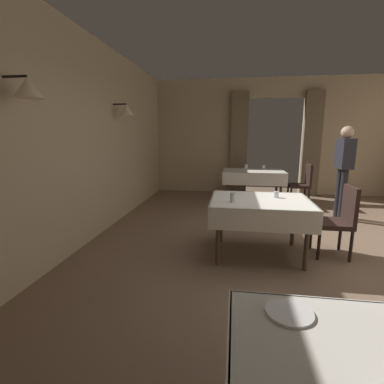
{
  "coord_description": "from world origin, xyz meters",
  "views": [
    {
      "loc": [
        -1.04,
        -3.64,
        1.57
      ],
      "look_at": [
        -1.62,
        0.31,
        0.75
      ],
      "focal_mm": 26.45,
      "sensor_mm": 36.0,
      "label": 1
    }
  ],
  "objects_px": {
    "plate_near_b": "(289,312)",
    "glass_mid_b": "(233,197)",
    "chair_mid_right": "(339,218)",
    "glass_mid_a": "(276,195)",
    "glass_far_b": "(246,167)",
    "glass_far_a": "(263,167)",
    "dining_table_mid": "(260,206)",
    "person_waiter_by_doorway": "(344,165)",
    "dining_table_far": "(253,175)",
    "chair_far_right": "(303,182)"
  },
  "relations": [
    {
      "from": "dining_table_far",
      "to": "plate_near_b",
      "type": "distance_m",
      "value": 5.46
    },
    {
      "from": "glass_mid_b",
      "to": "person_waiter_by_doorway",
      "type": "relative_size",
      "value": 0.07
    },
    {
      "from": "chair_mid_right",
      "to": "glass_far_b",
      "type": "relative_size",
      "value": 8.43
    },
    {
      "from": "chair_mid_right",
      "to": "person_waiter_by_doorway",
      "type": "xyz_separation_m",
      "value": [
        0.65,
        1.81,
        0.51
      ]
    },
    {
      "from": "dining_table_mid",
      "to": "plate_near_b",
      "type": "bearing_deg",
      "value": -91.71
    },
    {
      "from": "chair_far_right",
      "to": "glass_mid_a",
      "type": "xyz_separation_m",
      "value": [
        -0.98,
        -2.8,
        0.28
      ]
    },
    {
      "from": "dining_table_mid",
      "to": "chair_mid_right",
      "type": "bearing_deg",
      "value": 6.39
    },
    {
      "from": "plate_near_b",
      "to": "glass_far_b",
      "type": "height_order",
      "value": "glass_far_b"
    },
    {
      "from": "person_waiter_by_doorway",
      "to": "dining_table_far",
      "type": "bearing_deg",
      "value": 143.96
    },
    {
      "from": "glass_mid_a",
      "to": "glass_far_b",
      "type": "distance_m",
      "value": 3.2
    },
    {
      "from": "chair_far_right",
      "to": "person_waiter_by_doorway",
      "type": "bearing_deg",
      "value": -65.6
    },
    {
      "from": "chair_mid_right",
      "to": "plate_near_b",
      "type": "relative_size",
      "value": 4.2
    },
    {
      "from": "glass_far_b",
      "to": "dining_table_far",
      "type": "bearing_deg",
      "value": -58.84
    },
    {
      "from": "glass_mid_a",
      "to": "glass_far_a",
      "type": "distance_m",
      "value": 3.19
    },
    {
      "from": "glass_mid_a",
      "to": "glass_mid_b",
      "type": "distance_m",
      "value": 0.66
    },
    {
      "from": "dining_table_mid",
      "to": "glass_mid_b",
      "type": "distance_m",
      "value": 0.43
    },
    {
      "from": "plate_near_b",
      "to": "dining_table_mid",
      "type": "bearing_deg",
      "value": 88.29
    },
    {
      "from": "chair_mid_right",
      "to": "glass_far_b",
      "type": "bearing_deg",
      "value": 108.47
    },
    {
      "from": "glass_mid_b",
      "to": "glass_far_a",
      "type": "height_order",
      "value": "glass_mid_b"
    },
    {
      "from": "plate_near_b",
      "to": "glass_far_a",
      "type": "distance_m",
      "value": 5.75
    },
    {
      "from": "chair_far_right",
      "to": "plate_near_b",
      "type": "distance_m",
      "value": 5.5
    },
    {
      "from": "plate_near_b",
      "to": "glass_mid_b",
      "type": "relative_size",
      "value": 1.87
    },
    {
      "from": "chair_mid_right",
      "to": "person_waiter_by_doorway",
      "type": "bearing_deg",
      "value": 70.37
    },
    {
      "from": "glass_far_a",
      "to": "dining_table_mid",
      "type": "bearing_deg",
      "value": -96.08
    },
    {
      "from": "dining_table_far",
      "to": "glass_mid_b",
      "type": "relative_size",
      "value": 11.95
    },
    {
      "from": "glass_mid_a",
      "to": "plate_near_b",
      "type": "bearing_deg",
      "value": -96.48
    },
    {
      "from": "glass_mid_a",
      "to": "glass_far_b",
      "type": "bearing_deg",
      "value": 94.93
    },
    {
      "from": "glass_far_a",
      "to": "plate_near_b",
      "type": "bearing_deg",
      "value": -94.25
    },
    {
      "from": "glass_far_a",
      "to": "chair_far_right",
      "type": "bearing_deg",
      "value": -24.51
    },
    {
      "from": "dining_table_far",
      "to": "plate_near_b",
      "type": "xyz_separation_m",
      "value": [
        -0.18,
        -5.46,
        0.1
      ]
    },
    {
      "from": "glass_mid_a",
      "to": "glass_far_a",
      "type": "relative_size",
      "value": 0.81
    },
    {
      "from": "chair_far_right",
      "to": "glass_far_a",
      "type": "height_order",
      "value": "chair_far_right"
    },
    {
      "from": "chair_mid_right",
      "to": "glass_mid_a",
      "type": "bearing_deg",
      "value": 178.06
    },
    {
      "from": "dining_table_far",
      "to": "glass_mid_a",
      "type": "bearing_deg",
      "value": -87.85
    },
    {
      "from": "dining_table_mid",
      "to": "person_waiter_by_doorway",
      "type": "bearing_deg",
      "value": 49.19
    },
    {
      "from": "plate_near_b",
      "to": "glass_mid_a",
      "type": "xyz_separation_m",
      "value": [
        0.29,
        2.54,
        0.03
      ]
    },
    {
      "from": "chair_mid_right",
      "to": "glass_far_a",
      "type": "relative_size",
      "value": 9.26
    },
    {
      "from": "glass_mid_a",
      "to": "glass_far_a",
      "type": "height_order",
      "value": "glass_far_a"
    },
    {
      "from": "dining_table_mid",
      "to": "chair_far_right",
      "type": "relative_size",
      "value": 1.36
    },
    {
      "from": "dining_table_mid",
      "to": "person_waiter_by_doorway",
      "type": "height_order",
      "value": "person_waiter_by_doorway"
    },
    {
      "from": "dining_table_far",
      "to": "glass_mid_a",
      "type": "distance_m",
      "value": 2.92
    },
    {
      "from": "glass_far_b",
      "to": "glass_far_a",
      "type": "bearing_deg",
      "value": 0.04
    },
    {
      "from": "glass_mid_b",
      "to": "plate_near_b",
      "type": "bearing_deg",
      "value": -82.85
    },
    {
      "from": "chair_mid_right",
      "to": "dining_table_mid",
      "type": "bearing_deg",
      "value": -173.61
    },
    {
      "from": "dining_table_mid",
      "to": "chair_far_right",
      "type": "distance_m",
      "value": 3.18
    },
    {
      "from": "dining_table_mid",
      "to": "glass_far_b",
      "type": "relative_size",
      "value": 11.43
    },
    {
      "from": "chair_mid_right",
      "to": "glass_mid_a",
      "type": "height_order",
      "value": "chair_mid_right"
    },
    {
      "from": "glass_far_a",
      "to": "glass_far_b",
      "type": "distance_m",
      "value": 0.41
    },
    {
      "from": "glass_far_a",
      "to": "chair_mid_right",
      "type": "bearing_deg",
      "value": -78.38
    },
    {
      "from": "glass_far_a",
      "to": "person_waiter_by_doorway",
      "type": "relative_size",
      "value": 0.06
    }
  ]
}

